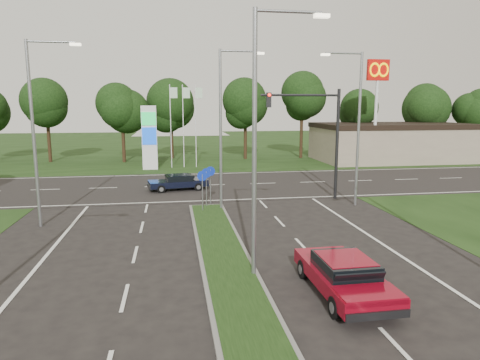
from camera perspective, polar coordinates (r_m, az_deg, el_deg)
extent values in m
cube|color=black|center=(63.26, -7.28, 4.33)|extent=(160.00, 50.00, 0.02)
cube|color=black|center=(32.55, -5.53, -0.73)|extent=(160.00, 12.00, 0.02)
cube|color=slate|center=(13.44, 0.01, -16.00)|extent=(2.00, 26.00, 0.12)
cube|color=gray|center=(50.19, 19.52, 4.74)|extent=(16.00, 9.00, 4.00)
cylinder|color=gray|center=(14.28, 1.93, 4.13)|extent=(0.16, 0.16, 9.00)
cylinder|color=gray|center=(14.77, 6.54, 21.42)|extent=(2.20, 0.10, 0.10)
cube|color=#FFF2CC|center=(15.07, 10.84, 20.69)|extent=(0.50, 0.22, 0.12)
cylinder|color=gray|center=(24.15, -2.60, 6.42)|extent=(0.16, 0.16, 9.00)
cylinder|color=gray|center=(24.44, -0.01, 16.81)|extent=(2.20, 0.10, 0.10)
cube|color=#FFF2CC|center=(24.62, 2.63, 16.51)|extent=(0.50, 0.22, 0.12)
cylinder|color=gray|center=(22.97, -25.82, 5.30)|extent=(0.16, 0.16, 9.00)
cylinder|color=gray|center=(22.83, -23.92, 16.50)|extent=(2.20, 0.10, 0.10)
cube|color=#FFF2CC|center=(22.58, -21.09, 16.51)|extent=(0.50, 0.22, 0.12)
cylinder|color=gray|center=(26.36, 15.52, 6.36)|extent=(0.16, 0.16, 9.00)
cylinder|color=gray|center=(26.06, 13.68, 16.10)|extent=(2.20, 0.10, 0.10)
cube|color=#FFF2CC|center=(25.65, 11.31, 16.07)|extent=(0.50, 0.22, 0.12)
cylinder|color=black|center=(28.06, 12.81, 4.61)|extent=(0.20, 0.20, 7.00)
cylinder|color=black|center=(27.14, 8.06, 11.14)|extent=(5.00, 0.14, 0.14)
cube|color=black|center=(26.62, 3.85, 10.60)|extent=(0.28, 0.28, 0.90)
sphere|color=#FF190C|center=(26.45, 3.95, 11.25)|extent=(0.20, 0.20, 0.20)
cylinder|color=gray|center=(23.99, -5.02, -1.82)|extent=(0.06, 0.06, 2.20)
cylinder|color=#0C26A5|center=(23.81, -5.05, 0.54)|extent=(0.56, 0.04, 0.56)
cylinder|color=gray|center=(24.99, -4.49, -1.34)|extent=(0.06, 0.06, 2.20)
cylinder|color=#0C26A5|center=(24.82, -4.53, 0.92)|extent=(0.56, 0.04, 0.56)
cylinder|color=gray|center=(25.70, -3.95, -1.03)|extent=(0.06, 0.06, 2.20)
cylinder|color=#0C26A5|center=(25.54, -3.98, 1.18)|extent=(0.56, 0.04, 0.56)
cube|color=silver|center=(41.11, -11.98, 5.50)|extent=(1.40, 0.30, 6.00)
cube|color=#0CA53F|center=(40.84, -12.09, 8.00)|extent=(1.30, 0.08, 1.20)
cube|color=#0C3FBF|center=(40.92, -12.01, 5.76)|extent=(1.30, 0.08, 1.60)
cylinder|color=silver|center=(42.00, -9.22, 7.04)|extent=(0.08, 0.08, 8.00)
cube|color=#B2D8B2|center=(41.98, -8.85, 11.42)|extent=(0.70, 0.02, 1.00)
cylinder|color=silver|center=(42.01, -7.57, 7.08)|extent=(0.08, 0.08, 8.00)
cube|color=#B2D8B2|center=(42.00, -7.18, 11.46)|extent=(0.70, 0.02, 1.00)
cylinder|color=silver|center=(42.06, -5.93, 7.12)|extent=(0.08, 0.08, 8.00)
cube|color=#B2D8B2|center=(42.06, -5.52, 11.48)|extent=(0.70, 0.02, 1.00)
cylinder|color=silver|center=(44.65, 17.63, 8.15)|extent=(0.30, 0.30, 10.00)
cube|color=#BF0C07|center=(44.77, 17.93, 13.78)|extent=(2.20, 0.35, 2.00)
torus|color=#FFC600|center=(44.38, 17.53, 13.84)|extent=(1.06, 0.16, 1.06)
torus|color=#FFC600|center=(44.78, 18.59, 13.75)|extent=(1.06, 0.16, 1.06)
cylinder|color=black|center=(48.14, -6.76, 5.28)|extent=(0.36, 0.36, 4.40)
sphere|color=black|center=(48.00, -6.87, 10.40)|extent=(6.00, 6.00, 6.00)
sphere|color=black|center=(47.83, -6.52, 11.61)|extent=(4.80, 4.80, 4.80)
cube|color=maroon|center=(14.26, 13.62, -12.48)|extent=(1.91, 4.57, 0.47)
cube|color=black|center=(14.02, 13.84, -10.93)|extent=(1.60, 2.02, 0.44)
cube|color=maroon|center=(13.95, 13.88, -10.09)|extent=(1.51, 1.65, 0.04)
cylinder|color=black|center=(15.33, 8.41, -11.69)|extent=(0.21, 0.64, 0.64)
cylinder|color=black|center=(15.91, 14.37, -11.08)|extent=(0.21, 0.64, 0.64)
cylinder|color=black|center=(12.82, 12.57, -16.28)|extent=(0.21, 0.64, 0.64)
cylinder|color=black|center=(13.52, 19.53, -15.21)|extent=(0.21, 0.64, 0.64)
cube|color=black|center=(30.80, -8.27, -0.42)|extent=(4.30, 2.31, 0.42)
cube|color=black|center=(30.75, -8.14, 0.32)|extent=(2.00, 1.69, 0.39)
cube|color=black|center=(30.72, -8.15, 0.67)|extent=(1.67, 1.56, 0.04)
cylinder|color=black|center=(29.91, -10.46, -1.22)|extent=(0.60, 0.28, 0.57)
cylinder|color=black|center=(31.38, -10.85, -0.72)|extent=(0.60, 0.28, 0.57)
cylinder|color=black|center=(30.37, -5.58, -0.94)|extent=(0.60, 0.28, 0.57)
cylinder|color=black|center=(31.82, -6.19, -0.46)|extent=(0.60, 0.28, 0.57)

